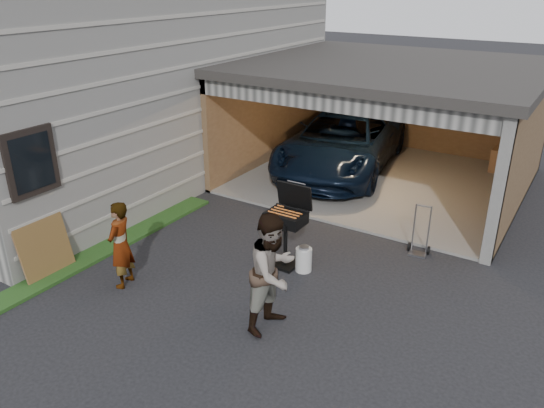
% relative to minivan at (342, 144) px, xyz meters
% --- Properties ---
extents(ground, '(80.00, 80.00, 0.00)m').
position_rel_minivan_xyz_m(ground, '(0.41, -6.56, -0.74)').
color(ground, black).
rests_on(ground, ground).
extents(house, '(7.00, 11.00, 5.50)m').
position_rel_minivan_xyz_m(house, '(-5.59, -2.56, 2.01)').
color(house, '#474744').
rests_on(house, ground).
extents(groundcover_strip, '(0.50, 8.00, 0.06)m').
position_rel_minivan_xyz_m(groundcover_strip, '(-1.84, -7.56, -0.71)').
color(groundcover_strip, '#193814').
rests_on(groundcover_strip, ground).
extents(garage, '(6.80, 6.30, 2.90)m').
position_rel_minivan_xyz_m(garage, '(1.17, 0.23, 1.13)').
color(garage, '#605E59').
rests_on(garage, ground).
extents(minivan, '(3.29, 5.66, 1.48)m').
position_rel_minivan_xyz_m(minivan, '(0.00, 0.00, 0.00)').
color(minivan, black).
rests_on(minivan, ground).
extents(woman, '(0.49, 0.62, 1.49)m').
position_rel_minivan_xyz_m(woman, '(-0.63, -6.99, 0.00)').
color(woman, silver).
rests_on(woman, ground).
extents(man, '(0.76, 0.94, 1.80)m').
position_rel_minivan_xyz_m(man, '(2.06, -6.62, 0.16)').
color(man, '#4C2B1E').
rests_on(man, ground).
extents(bbq_grill, '(0.66, 0.58, 1.48)m').
position_rel_minivan_xyz_m(bbq_grill, '(1.31, -4.99, 0.14)').
color(bbq_grill, black).
rests_on(bbq_grill, ground).
extents(propane_tank, '(0.30, 0.30, 0.43)m').
position_rel_minivan_xyz_m(propane_tank, '(1.67, -5.00, -0.53)').
color(propane_tank, silver).
rests_on(propane_tank, ground).
extents(plywood_panel, '(0.26, 0.93, 1.03)m').
position_rel_minivan_xyz_m(plywood_panel, '(-1.99, -7.46, -0.23)').
color(plywood_panel, brown).
rests_on(plywood_panel, ground).
extents(hand_truck, '(0.41, 0.33, 0.96)m').
position_rel_minivan_xyz_m(hand_truck, '(3.17, -3.32, -0.56)').
color(hand_truck, slate).
rests_on(hand_truck, ground).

